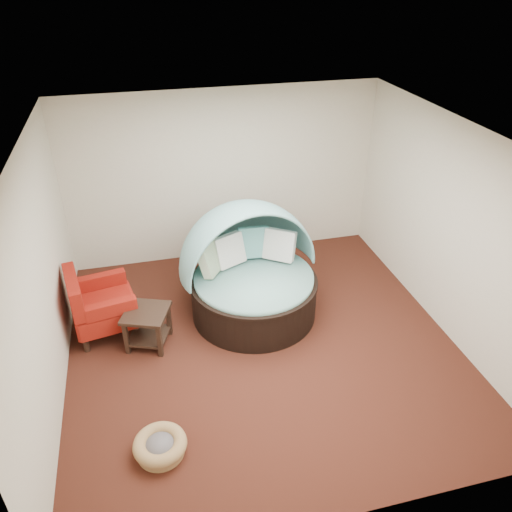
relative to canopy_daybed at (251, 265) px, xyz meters
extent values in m
plane|color=#441C13|center=(-0.03, -0.79, -0.76)|extent=(5.00, 5.00, 0.00)
plane|color=beige|center=(-0.03, 1.71, 0.64)|extent=(5.00, 0.00, 5.00)
plane|color=beige|center=(-0.03, -3.29, 0.64)|extent=(5.00, 0.00, 5.00)
plane|color=beige|center=(-2.53, -0.79, 0.64)|extent=(0.00, 5.00, 5.00)
plane|color=beige|center=(2.47, -0.79, 0.64)|extent=(0.00, 5.00, 5.00)
plane|color=white|center=(-0.03, -0.79, 2.04)|extent=(5.00, 5.00, 0.00)
cylinder|color=black|center=(0.02, -0.11, -0.49)|extent=(2.03, 2.03, 0.54)
cylinder|color=black|center=(0.02, -0.11, -0.20)|extent=(2.06, 2.06, 0.05)
cylinder|color=#7DB2A7|center=(0.02, -0.11, -0.16)|extent=(1.92, 1.92, 0.12)
cube|color=#3C6F4F|center=(-0.54, 0.12, 0.13)|extent=(0.47, 0.51, 0.47)
cube|color=silver|center=(-0.25, 0.25, 0.13)|extent=(0.52, 0.42, 0.47)
cube|color=#62ABAB|center=(0.14, 0.39, 0.13)|extent=(0.47, 0.29, 0.47)
cube|color=silver|center=(0.48, 0.22, 0.13)|extent=(0.51, 0.47, 0.47)
cylinder|color=olive|center=(-1.49, -2.17, -0.73)|extent=(0.65, 0.65, 0.06)
torus|color=olive|center=(-1.49, -2.17, -0.63)|extent=(0.74, 0.74, 0.14)
cylinder|color=#5F5B60|center=(-1.49, -2.17, -0.65)|extent=(0.44, 0.44, 0.09)
cylinder|color=black|center=(-2.30, -0.36, -0.66)|extent=(0.09, 0.09, 0.20)
cylinder|color=black|center=(-2.42, 0.29, -0.66)|extent=(0.09, 0.09, 0.20)
cylinder|color=black|center=(-1.65, -0.24, -0.66)|extent=(0.09, 0.09, 0.20)
cylinder|color=black|center=(-1.77, 0.41, -0.66)|extent=(0.09, 0.09, 0.20)
cube|color=maroon|center=(-2.03, 0.03, -0.41)|extent=(0.96, 0.96, 0.29)
cube|color=maroon|center=(-2.36, -0.03, -0.03)|extent=(0.30, 0.84, 0.48)
cube|color=maroon|center=(-1.92, -0.31, -0.17)|extent=(0.67, 0.25, 0.20)
cube|color=maroon|center=(-2.04, 0.38, -0.17)|extent=(0.67, 0.25, 0.20)
cube|color=black|center=(-1.49, -0.40, -0.25)|extent=(0.71, 0.71, 0.04)
cube|color=black|center=(-1.49, -0.40, -0.62)|extent=(0.63, 0.63, 0.03)
cube|color=black|center=(-1.77, -0.53, -0.51)|extent=(0.07, 0.07, 0.48)
cube|color=black|center=(-1.61, -0.12, -0.51)|extent=(0.07, 0.07, 0.48)
cube|color=black|center=(-1.36, -0.69, -0.51)|extent=(0.07, 0.07, 0.48)
cube|color=black|center=(-1.20, -0.28, -0.51)|extent=(0.07, 0.07, 0.48)
camera|label=1|loc=(-1.35, -5.70, 3.71)|focal=35.00mm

